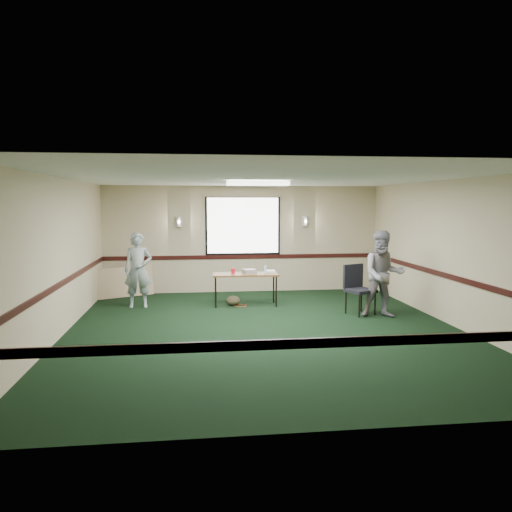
{
  "coord_description": "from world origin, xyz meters",
  "views": [
    {
      "loc": [
        -1.24,
        -8.62,
        2.26
      ],
      "look_at": [
        0.0,
        1.3,
        1.2
      ],
      "focal_mm": 35.0,
      "sensor_mm": 36.0,
      "label": 1
    }
  ],
  "objects": [
    {
      "name": "projector",
      "position": [
        -0.03,
        2.25,
        0.76
      ],
      "size": [
        0.32,
        0.29,
        0.09
      ],
      "primitive_type": "cube",
      "rotation": [
        0.0,
        0.0,
        0.28
      ],
      "color": "gray",
      "rests_on": "folding_table"
    },
    {
      "name": "water_bottle",
      "position": [
        0.31,
        2.12,
        0.8
      ],
      "size": [
        0.05,
        0.05,
        0.18
      ],
      "primitive_type": "cylinder",
      "color": "#9BE5FF",
      "rests_on": "folding_table"
    },
    {
      "name": "conference_chair",
      "position": [
        2.08,
        1.14,
        0.59
      ],
      "size": [
        0.65,
        0.66,
        1.01
      ],
      "rotation": [
        0.0,
        0.0,
        0.39
      ],
      "color": "black",
      "rests_on": "ground"
    },
    {
      "name": "room_shell",
      "position": [
        0.0,
        2.12,
        1.58
      ],
      "size": [
        8.0,
        8.02,
        8.0
      ],
      "color": "#C9BA91",
      "rests_on": "ground"
    },
    {
      "name": "folding_table",
      "position": [
        -0.12,
        2.22,
        0.66
      ],
      "size": [
        1.45,
        0.62,
        0.72
      ],
      "rotation": [
        0.0,
        0.0,
        -0.03
      ],
      "color": "#5B311A",
      "rests_on": "ground"
    },
    {
      "name": "ground",
      "position": [
        0.0,
        0.0,
        0.0
      ],
      "size": [
        8.0,
        8.0,
        0.0
      ],
      "primitive_type": "plane",
      "color": "black",
      "rests_on": "ground"
    },
    {
      "name": "red_cup",
      "position": [
        -0.39,
        2.24,
        0.78
      ],
      "size": [
        0.08,
        0.08,
        0.12
      ],
      "primitive_type": "cylinder",
      "color": "red",
      "rests_on": "folding_table"
    },
    {
      "name": "cable_coil",
      "position": [
        -0.23,
        2.17,
        0.01
      ],
      "size": [
        0.29,
        0.29,
        0.01
      ],
      "primitive_type": "torus",
      "rotation": [
        0.0,
        0.0,
        -0.03
      ],
      "color": "red",
      "rests_on": "ground"
    },
    {
      "name": "person_left",
      "position": [
        -2.45,
        2.34,
        0.82
      ],
      "size": [
        0.61,
        0.42,
        1.63
      ],
      "primitive_type": "imported",
      "rotation": [
        0.0,
        0.0,
        0.05
      ],
      "color": "#416990",
      "rests_on": "ground"
    },
    {
      "name": "duffel_bag",
      "position": [
        -0.4,
        2.25,
        0.11
      ],
      "size": [
        0.32,
        0.24,
        0.22
      ],
      "primitive_type": "ellipsoid",
      "rotation": [
        0.0,
        0.0,
        -0.02
      ],
      "color": "#474028",
      "rests_on": "ground"
    },
    {
      "name": "folded_table",
      "position": [
        -2.92,
        3.6,
        0.36
      ],
      "size": [
        1.36,
        0.81,
        0.72
      ],
      "primitive_type": "cube",
      "rotation": [
        -0.21,
        0.0,
        0.46
      ],
      "color": "tan",
      "rests_on": "ground"
    },
    {
      "name": "game_console",
      "position": [
        0.45,
        2.3,
        0.74
      ],
      "size": [
        0.21,
        0.17,
        0.05
      ],
      "primitive_type": "cube",
      "rotation": [
        0.0,
        0.0,
        -0.01
      ],
      "color": "white",
      "rests_on": "folding_table"
    },
    {
      "name": "person_right",
      "position": [
        2.47,
        0.75,
        0.86
      ],
      "size": [
        0.94,
        0.79,
        1.72
      ],
      "primitive_type": "imported",
      "rotation": [
        0.0,
        0.0,
        -0.18
      ],
      "color": "#758EB6",
      "rests_on": "ground"
    }
  ]
}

